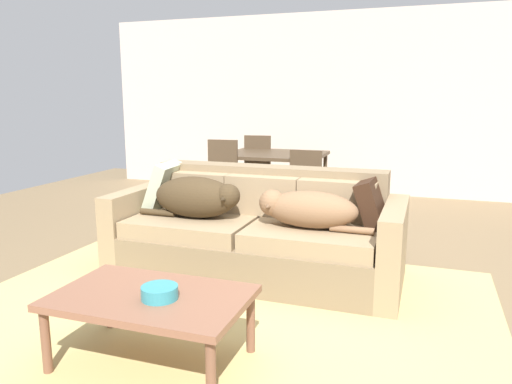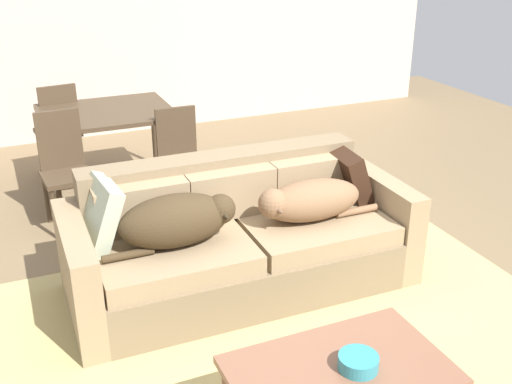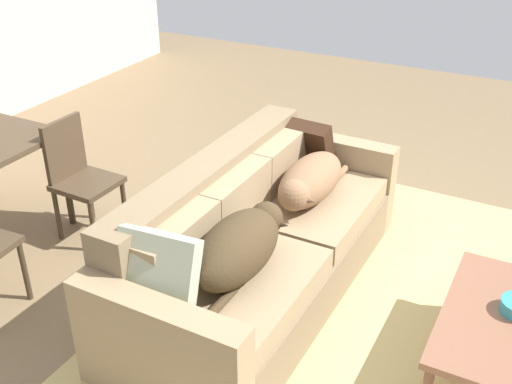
% 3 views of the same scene
% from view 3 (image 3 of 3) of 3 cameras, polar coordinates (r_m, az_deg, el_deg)
% --- Properties ---
extents(ground_plane, '(10.00, 10.00, 0.00)m').
position_cam_3_polar(ground_plane, '(4.22, 3.42, -7.83)').
color(ground_plane, '#7A6345').
extents(area_rug, '(3.71, 2.95, 0.01)m').
position_cam_3_polar(area_rug, '(3.88, 11.36, -12.15)').
color(area_rug, tan).
rests_on(area_rug, ground).
extents(couch, '(2.36, 1.01, 0.87)m').
position_cam_3_polar(couch, '(3.92, -0.14, -4.92)').
color(couch, '#7B674B').
rests_on(couch, ground).
extents(dog_on_left_cushion, '(0.88, 0.36, 0.34)m').
position_cam_3_polar(dog_on_left_cushion, '(3.35, -1.51, -5.00)').
color(dog_on_left_cushion, '#3E2F1C').
rests_on(dog_on_left_cushion, couch).
extents(dog_on_right_cushion, '(0.88, 0.33, 0.28)m').
position_cam_3_polar(dog_on_right_cushion, '(4.07, 4.91, 0.98)').
color(dog_on_right_cushion, brown).
rests_on(dog_on_right_cushion, couch).
extents(throw_pillow_by_left_arm, '(0.28, 0.45, 0.44)m').
position_cam_3_polar(throw_pillow_by_left_arm, '(3.14, -9.21, -7.53)').
color(throw_pillow_by_left_arm, '#A9B193').
rests_on(throw_pillow_by_left_arm, couch).
extents(throw_pillow_by_right_arm, '(0.27, 0.39, 0.39)m').
position_cam_3_polar(throw_pillow_by_right_arm, '(4.52, 4.71, 4.28)').
color(throw_pillow_by_right_arm, '#311D11').
rests_on(throw_pillow_by_right_arm, couch).
extents(coffee_table, '(1.05, 0.65, 0.41)m').
position_cam_3_polar(coffee_table, '(3.52, 22.12, -11.32)').
color(coffee_table, brown).
rests_on(coffee_table, ground).
extents(dining_chair_near_right, '(0.41, 0.41, 0.88)m').
position_cam_3_polar(dining_chair_near_right, '(4.64, -16.00, 1.64)').
color(dining_chair_near_right, '#463625').
rests_on(dining_chair_near_right, ground).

